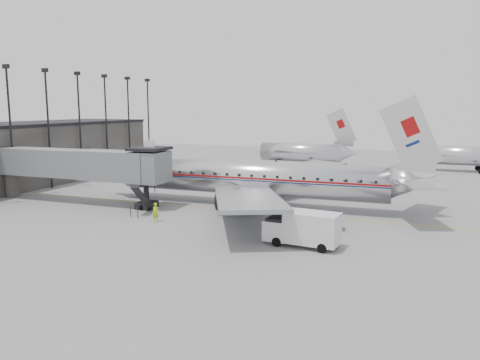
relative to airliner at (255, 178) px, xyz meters
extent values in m
plane|color=slate|center=(-0.73, -9.01, -2.92)|extent=(160.00, 160.00, 0.00)
cube|color=#33312F|center=(-34.73, 0.99, 1.08)|extent=(12.00, 46.00, 8.00)
cube|color=gold|center=(2.27, -3.01, -2.92)|extent=(60.00, 0.15, 0.01)
cube|color=slate|center=(-22.73, -5.41, 1.38)|extent=(12.00, 2.80, 3.00)
cube|color=slate|center=(-13.73, -5.41, 1.38)|extent=(8.00, 3.00, 3.10)
cube|color=slate|center=(-9.73, -5.01, 1.38)|extent=(3.20, 3.60, 3.20)
cube|color=black|center=(-9.73, -5.01, 3.28)|extent=(3.40, 3.80, 0.30)
cube|color=white|center=(-9.73, -5.01, 3.78)|extent=(1.20, 0.15, 0.80)
cylinder|color=black|center=(-10.03, -5.41, -1.52)|extent=(0.56, 0.56, 2.80)
cube|color=black|center=(-10.03, -5.41, -2.57)|extent=(1.60, 2.20, 0.70)
cylinder|color=black|center=(-10.03, -6.41, -2.62)|extent=(0.30, 0.60, 0.60)
cylinder|color=black|center=(-10.03, -4.41, -2.62)|extent=(0.30, 0.60, 0.60)
cylinder|color=#33312F|center=(-28.23, -5.41, -1.52)|extent=(1.60, 1.60, 2.80)
cube|color=black|center=(-8.93, -7.71, -1.42)|extent=(0.90, 3.20, 2.90)
cylinder|color=black|center=(-28.23, -5.01, 4.58)|extent=(0.24, 0.24, 15.00)
cube|color=black|center=(-28.23, -5.01, 12.08)|extent=(0.90, 0.25, 0.50)
cylinder|color=black|center=(-28.23, 0.99, 4.58)|extent=(0.24, 0.24, 15.00)
cube|color=black|center=(-28.23, 0.99, 12.08)|extent=(0.90, 0.25, 0.50)
cylinder|color=black|center=(-28.23, 6.99, 4.58)|extent=(0.24, 0.24, 15.00)
cube|color=black|center=(-28.23, 6.99, 12.08)|extent=(0.90, 0.25, 0.50)
cylinder|color=black|center=(-28.23, 12.99, 4.58)|extent=(0.24, 0.24, 15.00)
cube|color=black|center=(-28.23, 12.99, 12.08)|extent=(0.90, 0.25, 0.50)
cylinder|color=black|center=(-28.23, 18.99, 4.58)|extent=(0.24, 0.24, 15.00)
cube|color=black|center=(-28.23, 18.99, 12.08)|extent=(0.90, 0.25, 0.50)
cylinder|color=black|center=(-28.23, 24.99, 4.58)|extent=(0.24, 0.24, 15.00)
cube|color=black|center=(-28.23, 24.99, 12.08)|extent=(0.90, 0.25, 0.50)
cylinder|color=silver|center=(-2.73, 32.99, -0.32)|extent=(14.00, 3.20, 3.20)
cube|color=silver|center=(4.07, 32.99, 4.08)|extent=(5.17, 0.26, 6.52)
cylinder|color=black|center=(-7.23, 32.99, -2.42)|extent=(0.24, 0.24, 1.00)
cylinder|color=silver|center=(23.27, 36.99, -0.32)|extent=(14.00, 3.20, 3.20)
cylinder|color=black|center=(18.77, 36.99, -2.42)|extent=(0.24, 0.24, 1.00)
cylinder|color=silver|center=(-0.73, -0.01, 0.01)|extent=(29.35, 3.92, 3.62)
cone|color=silver|center=(-16.86, -0.18, 0.01)|extent=(2.97, 3.65, 3.62)
cone|color=silver|center=(15.68, 0.16, 0.40)|extent=(3.94, 3.48, 3.43)
cube|color=maroon|center=(-0.73, -0.01, 0.25)|extent=(29.35, 3.97, 0.18)
cube|color=#091852|center=(-0.73, -0.01, 0.03)|extent=(29.35, 3.97, 0.10)
cube|color=silver|center=(15.39, 0.16, 4.89)|extent=(6.00, 0.36, 7.51)
cube|color=gray|center=(2.11, 8.82, -0.28)|extent=(11.14, 16.48, 1.16)
cube|color=gray|center=(2.29, -8.77, -0.28)|extent=(11.39, 16.45, 1.16)
cylinder|color=gray|center=(-0.30, 5.08, -1.51)|extent=(3.34, 2.09, 2.05)
cylinder|color=gray|center=(-0.19, -5.08, -1.51)|extent=(3.34, 2.09, 2.05)
cylinder|color=black|center=(-14.41, -0.15, -2.29)|extent=(0.20, 0.20, 1.27)
cylinder|color=black|center=(1.19, 2.55, -2.24)|extent=(0.25, 0.25, 1.37)
cylinder|color=black|center=(1.19, 2.55, -2.48)|extent=(0.98, 0.35, 0.98)
cylinder|color=black|center=(1.25, -2.53, -2.24)|extent=(0.25, 0.25, 1.37)
cylinder|color=black|center=(1.25, -2.53, -2.48)|extent=(0.98, 0.35, 0.98)
cube|color=silver|center=(8.93, -12.88, -1.43)|extent=(4.21, 2.64, 2.33)
cube|color=silver|center=(6.18, -12.58, -1.87)|extent=(1.99, 2.29, 1.55)
cube|color=black|center=(6.18, -12.58, -1.21)|extent=(1.53, 2.02, 0.66)
cylinder|color=black|center=(6.40, -13.61, -2.57)|extent=(0.74, 0.35, 0.71)
cylinder|color=black|center=(6.62, -11.62, -2.57)|extent=(0.74, 0.35, 0.71)
cylinder|color=black|center=(9.93, -14.00, -2.57)|extent=(0.74, 0.35, 0.71)
cylinder|color=black|center=(10.15, -12.01, -2.57)|extent=(0.74, 0.35, 0.71)
cube|color=black|center=(9.35, -7.19, -2.05)|extent=(2.08, 1.73, 1.28)
cube|color=black|center=(9.35, -7.19, -2.74)|extent=(2.19, 1.84, 0.11)
cylinder|color=black|center=(8.74, -7.88, -2.79)|extent=(0.29, 0.17, 0.27)
cylinder|color=black|center=(10.18, -7.57, -2.79)|extent=(0.29, 0.17, 0.27)
cylinder|color=black|center=(8.51, -6.80, -2.79)|extent=(0.29, 0.17, 0.27)
cylinder|color=black|center=(9.95, -6.50, -2.79)|extent=(0.29, 0.17, 0.27)
imported|color=#A1C717|center=(-6.17, -10.09, -2.05)|extent=(0.65, 0.43, 1.75)
camera|label=1|loc=(15.83, -46.58, 7.54)|focal=35.00mm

